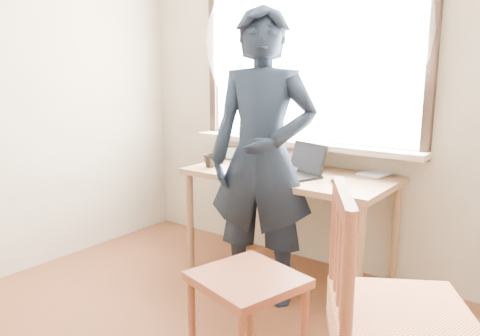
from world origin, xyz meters
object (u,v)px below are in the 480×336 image
Objects in this scene: desk at (289,184)px; side_chair at (394,331)px; laptop at (300,168)px; person at (262,159)px; mug_dark at (210,161)px; work_chair at (247,290)px; mug_white at (287,159)px.

desk is 1.69m from side_chair.
laptop is (0.11, -0.04, 0.13)m from desk.
person is at bearing -103.94° from laptop.
mug_dark is 0.62m from person.
laptop reaches higher than work_chair.
side_chair is at bearing -48.19° from laptop.
mug_dark is (-0.56, -0.19, 0.13)m from desk.
mug_white is 0.57m from mug_dark.
work_chair is at bearing -66.97° from mug_white.
mug_white is 1.39m from work_chair.
mug_white is at bearing 132.58° from side_chair.
desk is 0.27m from mug_white.
side_chair is 1.47m from person.
mug_white is at bearing 136.35° from laptop.
work_chair is at bearing -80.15° from person.
person is at bearing -86.39° from desk.
mug_white is 1.93m from side_chair.
work_chair is 0.31× the size of person.
person is at bearing 118.99° from work_chair.
desk is 0.44m from person.
desk reaches higher than work_chair.
mug_dark is 0.06× the size of person.
work_chair is at bearing 166.57° from side_chair.
person is at bearing 143.43° from side_chair.
side_chair is (1.30, -1.41, -0.26)m from mug_white.
mug_white is 0.59m from person.
mug_white is at bearing 41.69° from mug_dark.
laptop is 3.69× the size of mug_dark.
mug_dark is at bearing -166.89° from laptop.
work_chair is 0.54× the size of side_chair.
desk is 13.79× the size of mug_dark.
person reaches higher than side_chair.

